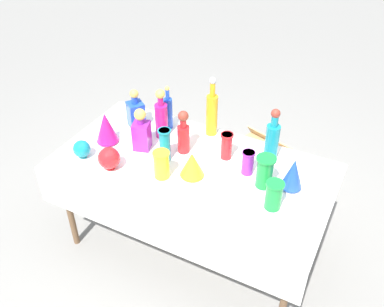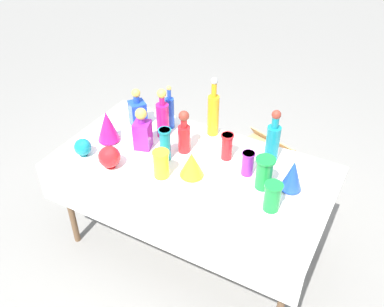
% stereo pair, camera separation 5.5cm
% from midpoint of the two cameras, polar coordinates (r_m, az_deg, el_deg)
% --- Properties ---
extents(ground_plane, '(40.00, 40.00, 0.00)m').
position_cam_midpoint_polar(ground_plane, '(3.26, -0.49, -12.14)').
color(ground_plane, gray).
extents(display_table, '(1.77, 0.94, 0.76)m').
position_cam_midpoint_polar(display_table, '(2.75, -0.88, -3.01)').
color(display_table, white).
rests_on(display_table, ground).
extents(tall_bottle_0, '(0.08, 0.08, 0.44)m').
position_cam_midpoint_polar(tall_bottle_0, '(2.94, 2.13, 5.53)').
color(tall_bottle_0, orange).
rests_on(tall_bottle_0, display_table).
extents(tall_bottle_1, '(0.09, 0.09, 0.36)m').
position_cam_midpoint_polar(tall_bottle_1, '(2.93, -4.65, 4.87)').
color(tall_bottle_1, '#C61972').
rests_on(tall_bottle_1, display_table).
extents(tall_bottle_2, '(0.09, 0.09, 0.37)m').
position_cam_midpoint_polar(tall_bottle_2, '(2.75, 10.09, 1.96)').
color(tall_bottle_2, teal).
rests_on(tall_bottle_2, display_table).
extents(tall_bottle_3, '(0.08, 0.08, 0.31)m').
position_cam_midpoint_polar(tall_bottle_3, '(2.78, -1.71, 2.63)').
color(tall_bottle_3, red).
rests_on(tall_bottle_3, display_table).
extents(tall_bottle_4, '(0.06, 0.06, 0.33)m').
position_cam_midpoint_polar(tall_bottle_4, '(3.03, -3.73, 5.59)').
color(tall_bottle_4, blue).
rests_on(tall_bottle_4, display_table).
extents(square_decanter_0, '(0.13, 0.13, 0.30)m').
position_cam_midpoint_polar(square_decanter_0, '(2.84, -7.31, 2.88)').
color(square_decanter_0, purple).
rests_on(square_decanter_0, display_table).
extents(square_decanter_1, '(0.15, 0.15, 0.29)m').
position_cam_midpoint_polar(square_decanter_1, '(3.09, -8.03, 5.50)').
color(square_decanter_1, blue).
rests_on(square_decanter_1, display_table).
extents(slender_vase_0, '(0.11, 0.11, 0.18)m').
position_cam_midpoint_polar(slender_vase_0, '(2.43, 10.22, -5.41)').
color(slender_vase_0, '#198C38').
rests_on(slender_vase_0, display_table).
extents(slender_vase_1, '(0.08, 0.08, 0.23)m').
position_cam_midpoint_polar(slender_vase_1, '(2.73, -4.22, 1.27)').
color(slender_vase_1, teal).
rests_on(slender_vase_1, display_table).
extents(slender_vase_2, '(0.08, 0.08, 0.16)m').
position_cam_midpoint_polar(slender_vase_2, '(2.65, 6.88, -1.11)').
color(slender_vase_2, purple).
rests_on(slender_vase_2, display_table).
extents(slender_vase_3, '(0.09, 0.09, 0.18)m').
position_cam_midpoint_polar(slender_vase_3, '(2.75, 4.06, 1.11)').
color(slender_vase_3, red).
rests_on(slender_vase_3, display_table).
extents(slender_vase_4, '(0.10, 0.10, 0.18)m').
position_cam_midpoint_polar(slender_vase_4, '(2.60, -4.69, -1.38)').
color(slender_vase_4, yellow).
rests_on(slender_vase_4, display_table).
extents(slender_vase_5, '(0.12, 0.12, 0.21)m').
position_cam_midpoint_polar(slender_vase_5, '(2.55, 9.08, -2.32)').
color(slender_vase_5, '#198C38').
rests_on(slender_vase_5, display_table).
extents(fluted_vase_0, '(0.15, 0.15, 0.23)m').
position_cam_midpoint_polar(fluted_vase_0, '(2.94, -11.92, 3.44)').
color(fluted_vase_0, '#C61972').
rests_on(fluted_vase_0, display_table).
extents(fluted_vase_1, '(0.13, 0.13, 0.21)m').
position_cam_midpoint_polar(fluted_vase_1, '(2.57, 12.73, -2.63)').
color(fluted_vase_1, blue).
rests_on(fluted_vase_1, display_table).
extents(fluted_vase_2, '(0.15, 0.15, 0.17)m').
position_cam_midpoint_polar(fluted_vase_2, '(2.60, -0.61, -1.45)').
color(fluted_vase_2, yellow).
rests_on(fluted_vase_2, display_table).
extents(round_bowl_0, '(0.14, 0.14, 0.15)m').
position_cam_midpoint_polar(round_bowl_0, '(2.73, -11.57, -0.62)').
color(round_bowl_0, red).
rests_on(round_bowl_0, display_table).
extents(round_bowl_1, '(0.11, 0.11, 0.12)m').
position_cam_midpoint_polar(round_bowl_1, '(2.87, -15.01, 0.59)').
color(round_bowl_1, teal).
rests_on(round_bowl_1, display_table).
extents(price_tag_left, '(0.05, 0.02, 0.04)m').
position_cam_midpoint_polar(price_tag_left, '(2.53, -8.81, -5.44)').
color(price_tag_left, white).
rests_on(price_tag_left, display_table).
extents(cardboard_box_behind_left, '(0.61, 0.50, 0.45)m').
position_cam_midpoint_polar(cardboard_box_behind_left, '(3.70, 9.15, -1.77)').
color(cardboard_box_behind_left, tan).
rests_on(cardboard_box_behind_left, ground).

